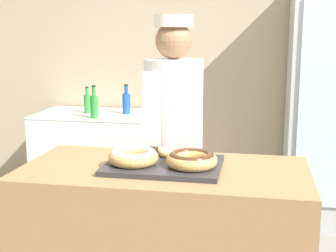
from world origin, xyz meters
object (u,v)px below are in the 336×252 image
Objects in this scene: donut_chocolate_glaze at (192,159)px; baker_person at (173,146)px; serving_tray at (164,165)px; donut_mini_center at (169,152)px; bottle_green_b at (87,103)px; bottle_green at (94,106)px; chest_freezer at (96,159)px; brownie_back_left at (147,152)px; bottle_blue at (126,103)px; brownie_back_right at (192,154)px; beverage_fridge at (329,106)px; donut_light_glaze at (133,156)px.

baker_person is (-0.20, 0.64, -0.10)m from donut_chocolate_glaze.
donut_mini_center is (0.00, 0.13, 0.03)m from serving_tray.
donut_mini_center is 1.92m from bottle_green_b.
bottle_green reaches higher than bottle_green_b.
baker_person reaches higher than serving_tray.
chest_freezer is at bearing 110.21° from bottle_green.
brownie_back_left is (-0.25, 0.17, -0.02)m from donut_chocolate_glaze.
baker_person reaches higher than bottle_blue.
donut_mini_center is at bearing 180.00° from brownie_back_right.
serving_tray is 0.60m from baker_person.
donut_chocolate_glaze is 2.38× the size of brownie_back_right.
donut_chocolate_glaze is at bearing -72.56° from baker_person.
donut_chocolate_glaze is at bearing -16.52° from serving_tray.
brownie_back_left is at bearing -62.14° from chest_freezer.
bottle_green_b is at bearing 125.29° from brownie_back_right.
donut_mini_center is at bearing -59.08° from chest_freezer.
chest_freezer is at bearing 120.92° from donut_mini_center.
donut_mini_center is at bearing 90.00° from serving_tray.
brownie_back_right is 0.36× the size of bottle_green.
brownie_back_right reaches higher than chest_freezer.
bottle_green reaches higher than bottle_blue.
donut_mini_center is 0.06× the size of beverage_fridge.
chest_freezer is 0.59m from bottle_blue.
brownie_back_left is 1.58m from bottle_green.
bottle_blue reaches higher than chest_freezer.
beverage_fridge is (0.98, 1.62, 0.02)m from donut_mini_center.
serving_tray is 1.75m from bottle_green.
brownie_back_right is at bearing -54.71° from bottle_green_b.
donut_chocolate_glaze is 0.67m from baker_person.
bottle_green_b is (-0.92, 1.62, -0.01)m from brownie_back_left.
chest_freezer is (-0.97, 1.75, -0.49)m from serving_tray.
beverage_fridge reaches higher than donut_chocolate_glaze.
brownie_back_left is at bearing 82.61° from donut_light_glaze.
serving_tray is at bearing -59.67° from bottle_green.
donut_light_glaze reaches higher than chest_freezer.
baker_person reaches higher than donut_light_glaze.
beverage_fridge is (1.04, 1.15, 0.10)m from baker_person.
donut_light_glaze is 2.10× the size of donut_mini_center.
bottle_green_b is (-0.35, -0.01, -0.01)m from bottle_blue.
beverage_fridge is 1.66m from bottle_blue.
brownie_back_right is at bearing 33.88° from donut_light_glaze.
brownie_back_right is 0.10× the size of chest_freezer.
baker_person is (0.07, 0.64, -0.10)m from donut_light_glaze.
beverage_fridge reaches higher than brownie_back_right.
brownie_back_left is at bearing -124.01° from beverage_fridge.
bottle_blue is (0.20, 0.25, -0.01)m from bottle_green.
brownie_back_left is at bearing 131.82° from serving_tray.
bottle_green_b reaches higher than donut_chocolate_glaze.
bottle_green is at bearing 131.88° from baker_person.
donut_light_glaze is 0.65m from baker_person.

